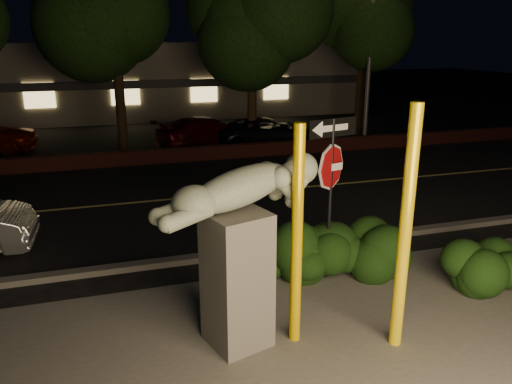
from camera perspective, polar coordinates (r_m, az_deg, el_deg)
The scene contains 19 objects.
ground at distance 17.01m, azimuth -5.85°, elevation 2.63°, with size 90.00×90.00×0.00m, color black.
patio at distance 7.40m, azimuth 12.22°, elevation -18.52°, with size 14.00×6.00×0.02m, color #4C4944.
road at distance 14.19m, azimuth -3.45°, elevation -0.29°, with size 80.00×8.00×0.01m, color black.
lane_marking at distance 14.19m, azimuth -3.45°, elevation -0.24°, with size 80.00×0.12×0.01m, color gold.
curb at distance 10.48m, azimuth 1.90°, elevation -6.52°, with size 80.00×0.25×0.12m, color #4C4944.
brick_wall at distance 18.19m, azimuth -6.68°, elevation 4.38°, with size 40.00×0.35×0.50m, color #4C1B18.
parking_lot at distance 23.76m, azimuth -9.21°, elevation 6.73°, with size 40.00×12.00×0.01m, color black.
building at distance 31.38m, azimuth -11.53°, elevation 12.83°, with size 22.00×10.20×4.00m.
tree_far_d at distance 22.20m, azimuth 12.38°, elevation 19.87°, with size 4.40×4.40×7.42m.
yellow_pole_left at distance 6.98m, azimuth 4.69°, elevation -5.33°, with size 0.16×0.16×3.23m, color #EEBD00.
yellow_pole_right at distance 7.09m, azimuth 16.67°, elevation -4.41°, with size 0.18×0.18×3.52m, color yellow.
signpost at distance 8.81m, azimuth 8.62°, elevation 2.78°, with size 0.98×0.27×2.97m.
sculpture at distance 6.89m, azimuth -1.91°, elevation -5.04°, with size 2.53×1.33×2.72m.
hedge_center at distance 9.16m, azimuth 5.01°, elevation -6.78°, with size 2.17×1.02×1.13m, color black.
hedge_right at distance 9.51m, azimuth 11.46°, elevation -6.06°, with size 1.76×0.94×1.15m, color black.
hedge_far_right at distance 9.85m, azimuth 25.03°, elevation -6.62°, with size 1.64×1.03×1.14m, color black.
streetlight at distance 20.54m, azimuth 12.86°, elevation 19.81°, with size 1.25×0.73×8.94m.
parked_car_darkred at distance 20.40m, azimuth -5.70°, elevation 6.86°, with size 1.71×4.22×1.22m, color #43090B.
parked_car_dark at distance 20.43m, azimuth 1.28°, elevation 6.86°, with size 1.92×4.17×1.16m, color black.
Camera 1 is at (-3.13, -6.16, 4.30)m, focal length 35.00 mm.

